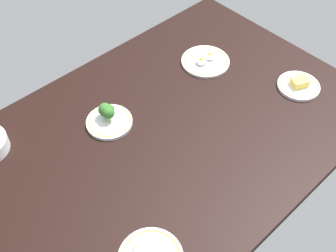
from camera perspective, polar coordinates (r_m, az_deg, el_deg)
The scene contains 4 objects.
dining_table at distance 155.34cm, azimuth 0.00°, elevation -0.96°, with size 153.29×103.99×4.00cm, color black.
plate_broccoli at distance 156.00cm, azimuth -8.29°, elevation 1.16°, with size 17.57×17.57×7.80cm.
plate_eggs at distance 181.04cm, azimuth 5.23°, elevation 9.02°, with size 20.98×20.98×4.39cm.
plate_cheese at distance 177.01cm, azimuth 17.73°, elevation 5.43°, with size 17.28×17.28×4.31cm.
Camera 1 is at (67.35, 72.94, 121.47)cm, focal length 43.80 mm.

